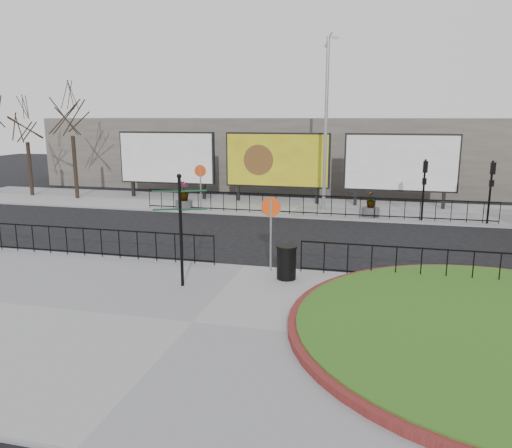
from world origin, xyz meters
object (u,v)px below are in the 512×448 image
(litter_bin, at_px, (286,262))
(planter_c, at_px, (371,208))
(lamp_post, at_px, (326,122))
(billboard_mid, at_px, (277,160))
(fingerpost_sign, at_px, (180,219))
(planter_a, at_px, (184,199))

(litter_bin, distance_m, planter_c, 11.16)
(lamp_post, distance_m, litter_bin, 12.79)
(billboard_mid, distance_m, litter_bin, 14.54)
(fingerpost_sign, distance_m, planter_c, 13.49)
(litter_bin, relative_size, planter_a, 0.69)
(planter_c, bearing_deg, billboard_mid, 150.25)
(planter_c, bearing_deg, fingerpost_sign, -113.36)
(litter_bin, xyz_separation_m, planter_a, (-7.66, 10.49, 0.06))
(planter_a, bearing_deg, planter_c, 2.35)
(planter_c, bearing_deg, planter_a, -177.65)
(lamp_post, bearing_deg, litter_bin, -89.29)
(planter_c, bearing_deg, litter_bin, -102.27)
(lamp_post, relative_size, planter_a, 5.97)
(lamp_post, distance_m, planter_a, 8.70)
(billboard_mid, relative_size, lamp_post, 0.67)
(billboard_mid, height_order, planter_a, billboard_mid)
(billboard_mid, xyz_separation_m, fingerpost_sign, (0.22, -15.46, -0.43))
(planter_a, height_order, planter_c, planter_a)
(fingerpost_sign, relative_size, planter_a, 2.20)
(fingerpost_sign, height_order, litter_bin, fingerpost_sign)
(lamp_post, xyz_separation_m, planter_a, (-7.51, -1.60, -4.10))
(lamp_post, xyz_separation_m, planter_c, (2.52, -1.19, -4.25))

